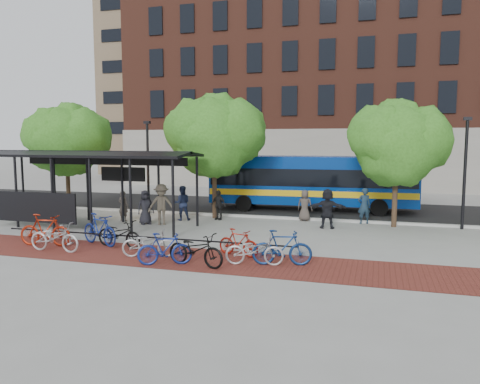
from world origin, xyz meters
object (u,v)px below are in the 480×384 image
(lamp_post_right, at_px, (465,170))
(pedestrian_5, at_px, (327,209))
(tree_a, at_px, (68,137))
(pedestrian_4, at_px, (218,205))
(bike_7, at_px, (165,249))
(pedestrian_6, at_px, (305,205))
(bike_8, at_px, (196,250))
(pedestrian_2, at_px, (182,203))
(tree_b, at_px, (216,133))
(bike_1, at_px, (45,230))
(bike_9, at_px, (238,243))
(tree_c, at_px, (399,141))
(pedestrian_7, at_px, (364,206))
(bike_11, at_px, (282,248))
(pedestrian_3, at_px, (161,205))
(pedestrian_1, at_px, (123,206))
(bike_2, at_px, (55,237))
(bus_shelter, at_px, (86,163))
(bike_4, at_px, (119,234))
(bike_3, at_px, (99,229))
(bike_6, at_px, (149,243))
(lamp_post_left, at_px, (148,164))
(bike_10, at_px, (254,250))
(pedestrian_0, at_px, (145,207))
(bus, at_px, (311,180))

(lamp_post_right, xyz_separation_m, pedestrian_5, (-5.99, -1.58, -1.82))
(tree_a, xyz_separation_m, pedestrian_4, (9.28, -0.50, -3.47))
(bike_7, height_order, pedestrian_6, pedestrian_6)
(bike_8, bearing_deg, pedestrian_6, 1.03)
(pedestrian_2, distance_m, pedestrian_5, 7.37)
(tree_b, distance_m, bike_1, 9.91)
(tree_b, bearing_deg, lamp_post_right, 1.20)
(lamp_post_right, distance_m, bike_9, 11.69)
(tree_c, bearing_deg, pedestrian_7, 163.15)
(bike_11, relative_size, pedestrian_3, 0.99)
(bike_7, xyz_separation_m, pedestrian_5, (4.42, 8.02, 0.39))
(bike_9, xyz_separation_m, pedestrian_1, (-7.67, 5.24, 0.29))
(tree_b, bearing_deg, pedestrian_6, 5.60)
(bike_2, bearing_deg, lamp_post_right, -58.38)
(lamp_post_right, bearing_deg, pedestrian_6, 178.43)
(bike_1, xyz_separation_m, bike_9, (7.62, 0.63, -0.14))
(bike_8, bearing_deg, pedestrian_2, 39.61)
(bus_shelter, distance_m, pedestrian_5, 11.61)
(tree_c, relative_size, bike_4, 2.94)
(pedestrian_3, bearing_deg, bike_3, -123.63)
(bike_6, height_order, bike_8, bike_8)
(lamp_post_left, distance_m, bike_6, 10.16)
(bike_2, relative_size, pedestrian_4, 1.35)
(lamp_post_right, bearing_deg, bike_6, -142.41)
(bike_3, bearing_deg, tree_c, -34.69)
(bike_1, relative_size, bike_3, 1.01)
(pedestrian_5, height_order, pedestrian_7, pedestrian_5)
(bike_10, relative_size, pedestrian_1, 1.24)
(pedestrian_5, distance_m, pedestrian_7, 2.39)
(pedestrian_0, bearing_deg, tree_c, -34.46)
(tree_c, distance_m, bike_11, 9.76)
(bike_4, relative_size, bike_8, 0.96)
(bus_shelter, bearing_deg, pedestrian_6, 23.54)
(bike_4, xyz_separation_m, pedestrian_5, (7.20, 6.21, 0.40))
(bus, relative_size, pedestrian_3, 5.96)
(bike_11, height_order, pedestrian_0, pedestrian_0)
(bus_shelter, xyz_separation_m, bike_2, (2.02, -4.98, -2.46))
(lamp_post_left, relative_size, bike_1, 2.45)
(bike_9, bearing_deg, bike_1, 110.17)
(bike_6, bearing_deg, bike_3, 49.97)
(lamp_post_left, bearing_deg, bike_2, -84.39)
(pedestrian_0, distance_m, pedestrian_7, 10.69)
(tree_c, relative_size, pedestrian_2, 3.35)
(tree_c, xyz_separation_m, bike_10, (-4.68, -8.51, -3.55))
(pedestrian_3, bearing_deg, pedestrian_6, -3.51)
(bike_9, height_order, pedestrian_5, pedestrian_5)
(bike_2, xyz_separation_m, pedestrian_0, (0.51, 6.03, 0.29))
(lamp_post_right, relative_size, pedestrian_2, 2.90)
(lamp_post_right, distance_m, pedestrian_1, 16.42)
(pedestrian_4, bearing_deg, pedestrian_2, -139.31)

